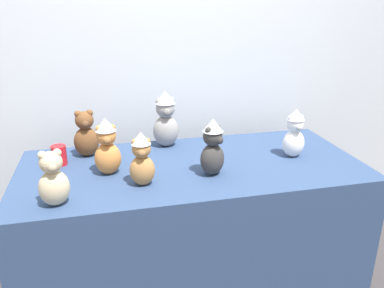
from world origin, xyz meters
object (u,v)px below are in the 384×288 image
Objects in this scene: display_table at (192,223)px; teddy_bear_snow at (294,134)px; teddy_bear_ash at (166,120)px; party_cup_red at (59,155)px; teddy_bear_charcoal at (213,148)px; teddy_bear_caramel at (142,159)px; teddy_bear_ginger at (107,147)px; teddy_bear_sand at (53,180)px; teddy_bear_chestnut at (86,135)px.

display_table is 6.62× the size of teddy_bear_snow.
teddy_bear_ash is 0.65m from party_cup_red.
teddy_bear_charcoal is 0.85m from party_cup_red.
party_cup_red is at bearing 124.53° from teddy_bear_charcoal.
teddy_bear_caramel is (-0.37, -0.04, -0.01)m from teddy_bear_charcoal.
teddy_bear_ginger is at bearing -178.09° from display_table.
teddy_bear_charcoal reaches higher than display_table.
party_cup_red is at bearing 79.49° from teddy_bear_sand.
teddy_bear_chestnut is 0.91× the size of teddy_bear_ginger.
teddy_bear_sand is 0.95× the size of teddy_bear_caramel.
teddy_bear_ash is 1.27× the size of teddy_bear_caramel.
teddy_bear_ash reaches higher than teddy_bear_ginger.
display_table is at bearing 174.13° from teddy_bear_snow.
teddy_bear_ginger is 1.11× the size of teddy_bear_caramel.
teddy_bear_snow reaches higher than teddy_bear_sand.
teddy_bear_caramel reaches higher than display_table.
display_table is 6.26× the size of teddy_bear_charcoal.
teddy_bear_charcoal is (0.07, -0.15, 0.52)m from display_table.
teddy_bear_ash is 0.55m from teddy_bear_caramel.
teddy_bear_snow is 1.32m from teddy_bear_sand.
party_cup_red is (-0.71, 0.16, 0.43)m from display_table.
teddy_bear_ash reaches higher than teddy_bear_charcoal.
teddy_bear_sand is (-1.29, -0.28, -0.02)m from teddy_bear_snow.
party_cup_red is (-0.62, -0.16, -0.11)m from teddy_bear_ash.
teddy_bear_ash is at bearing 105.70° from display_table.
teddy_bear_sand is 0.86m from teddy_bear_ash.
teddy_bear_snow is at bearing -1.59° from display_table.
teddy_bear_ginger is (0.24, 0.28, 0.03)m from teddy_bear_sand.
teddy_bear_sand is 0.47m from party_cup_red.
teddy_bear_charcoal is at bearing -170.25° from teddy_bear_snow.
display_table is 6.90× the size of teddy_bear_caramel.
teddy_bear_chestnut reaches higher than teddy_bear_sand.
teddy_bear_chestnut is at bearing 124.11° from teddy_bear_caramel.
teddy_bear_sand is at bearing -87.30° from party_cup_red.
teddy_bear_ginger reaches higher than teddy_bear_sand.
teddy_bear_ginger is at bearing -34.44° from party_cup_red.
teddy_bear_chestnut reaches higher than teddy_bear_caramel.
teddy_bear_caramel is at bearing -147.53° from display_table.
teddy_bear_snow reaches higher than teddy_bear_chestnut.
teddy_bear_snow is 1.04× the size of teddy_bear_caramel.
display_table is 6.24× the size of teddy_bear_ginger.
teddy_bear_chestnut is at bearing 162.12° from teddy_bear_snow.
teddy_bear_chestnut is 1.01× the size of teddy_bear_caramel.
display_table is at bearing -75.25° from teddy_bear_ash.
teddy_bear_ginger is 0.33m from party_cup_red.
teddy_bear_chestnut reaches higher than display_table.
display_table is 0.79m from teddy_bear_snow.
teddy_bear_ash reaches higher than party_cup_red.
display_table is 0.69m from teddy_bear_ginger.
teddy_bear_sand is 0.41m from teddy_bear_caramel.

